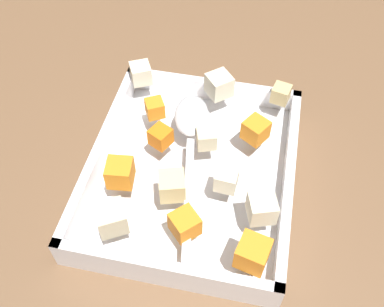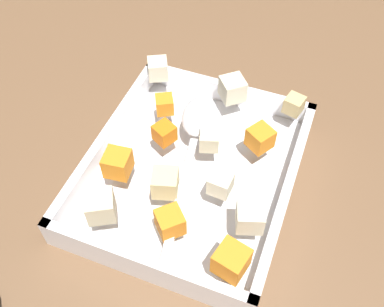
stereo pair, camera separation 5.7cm
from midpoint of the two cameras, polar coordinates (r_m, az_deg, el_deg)
name	(u,v)px [view 1 (the left image)]	position (r m, az deg, el deg)	size (l,w,h in m)	color
ground_plane	(199,175)	(0.62, -1.77, -2.99)	(4.00, 4.00, 0.00)	brown
baking_dish	(192,173)	(0.60, -2.70, -2.73)	(0.31, 0.26, 0.05)	silver
carrot_chunk_heap_side	(120,173)	(0.56, -12.11, -2.61)	(0.03, 0.03, 0.03)	orange
carrot_chunk_under_handle	(155,108)	(0.62, -7.40, 5.62)	(0.02, 0.02, 0.02)	orange
carrot_chunk_near_left	(161,137)	(0.59, -6.81, 1.98)	(0.03, 0.03, 0.03)	orange
carrot_chunk_center	(253,253)	(0.49, 4.42, -12.82)	(0.03, 0.03, 0.03)	orange
carrot_chunk_front_center	(256,130)	(0.59, 5.43, 2.84)	(0.03, 0.03, 0.03)	orange
carrot_chunk_near_spoon	(185,224)	(0.51, -4.19, -9.21)	(0.03, 0.03, 0.03)	orange
potato_chunk_far_right	(262,208)	(0.52, 5.81, -7.14)	(0.03, 0.03, 0.03)	beige
potato_chunk_heap_top	(226,179)	(0.54, 1.43, -3.49)	(0.03, 0.03, 0.03)	beige
potato_chunk_mid_right	(206,138)	(0.58, -0.93, 1.82)	(0.03, 0.03, 0.03)	beige
potato_chunk_corner_sw	(219,85)	(0.65, 0.95, 8.61)	(0.03, 0.03, 0.03)	beige
potato_chunk_near_right	(141,73)	(0.68, -9.00, 9.96)	(0.03, 0.03, 0.03)	beige
potato_chunk_corner_ne	(281,94)	(0.65, 8.83, 7.42)	(0.02, 0.02, 0.02)	tan
potato_chunk_corner_nw	(111,218)	(0.52, -13.38, -8.25)	(0.03, 0.03, 0.03)	beige
potato_chunk_far_left	(172,186)	(0.54, -5.63, -4.32)	(0.03, 0.03, 0.03)	#E0CC89
serving_spoon	(191,123)	(0.60, -2.81, 3.74)	(0.25, 0.07, 0.02)	silver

